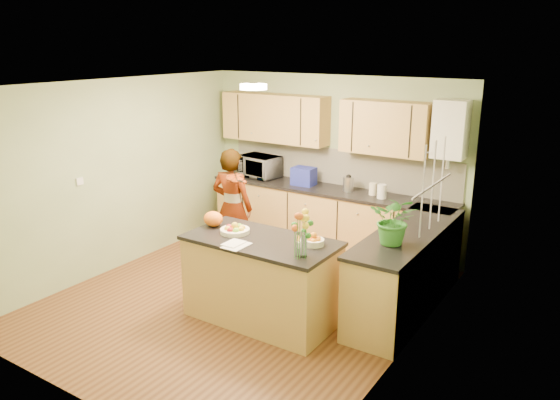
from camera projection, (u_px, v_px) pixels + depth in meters
The scene contains 28 objects.
floor at pixel (241, 300), 6.46m from camera, with size 4.50×4.50×0.00m, color #563018.
ceiling at pixel (237, 85), 5.76m from camera, with size 4.00×4.50×0.02m, color white.
wall_back at pixel (333, 162), 7.92m from camera, with size 4.00×0.02×2.50m, color gray.
wall_front at pixel (67, 264), 4.30m from camera, with size 4.00×0.02×2.50m, color gray.
wall_left at pixel (118, 175), 7.16m from camera, with size 0.02×4.50×2.50m, color gray.
wall_right at pixel (411, 231), 5.07m from camera, with size 0.02×4.50×2.50m, color gray.
back_counter at pixel (328, 220), 7.85m from camera, with size 3.64×0.62×0.94m.
right_counter at pixel (407, 270), 6.12m from camera, with size 0.62×2.24×0.94m.
splashback at pixel (338, 167), 7.87m from camera, with size 3.60×0.02×0.52m, color white.
upper_cabinets at pixel (317, 122), 7.71m from camera, with size 3.20×0.34×0.70m.
boiler at pixel (451, 130), 6.72m from camera, with size 0.40×0.30×0.86m.
window_right at pixel (433, 186), 5.47m from camera, with size 0.01×1.30×1.05m.
light_switch at pixel (80, 181), 6.66m from camera, with size 0.02×0.09×0.09m, color white.
ceiling_lamp at pixel (253, 87), 6.02m from camera, with size 0.30×0.30×0.07m.
peninsula_island at pixel (262, 279), 5.89m from camera, with size 1.63×0.83×0.93m.
fruit_dish at pixel (235, 229), 5.93m from camera, with size 0.32×0.32×0.11m.
orange_bowl at pixel (314, 240), 5.58m from camera, with size 0.22×0.22×0.13m.
flower_vase at pixel (302, 223), 5.21m from camera, with size 0.28×0.28×0.51m.
orange_bag at pixel (213, 219), 6.14m from camera, with size 0.23×0.19×0.17m, color orange.
papers at pixel (236, 245), 5.57m from camera, with size 0.21×0.28×0.01m, color white.
violinist at pixel (232, 207), 7.30m from camera, with size 0.59×0.38×1.61m, color tan.
violin at pixel (233, 178), 6.88m from camera, with size 0.63×0.25×0.13m, color #501205, non-canonical shape.
microwave at pixel (260, 166), 8.34m from camera, with size 0.60×0.40×0.33m, color white.
blue_box at pixel (304, 176), 7.88m from camera, with size 0.32×0.24×0.26m, color navy.
kettle at pixel (348, 183), 7.55m from camera, with size 0.15×0.15×0.27m.
jar_cream at pixel (373, 189), 7.38m from camera, with size 0.11×0.11×0.16m, color #FBEEC9.
jar_white at pixel (382, 191), 7.21m from camera, with size 0.12×0.12×0.19m, color white.
potted_plant at pixel (395, 220), 5.53m from camera, with size 0.47×0.41×0.53m, color #317C29.
Camera 1 is at (3.59, -4.67, 2.94)m, focal length 35.00 mm.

